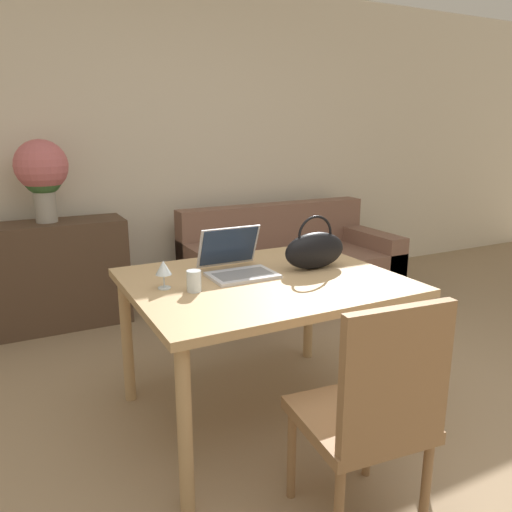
{
  "coord_description": "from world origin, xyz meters",
  "views": [
    {
      "loc": [
        -1.23,
        -1.34,
        1.5
      ],
      "look_at": [
        -0.14,
        0.77,
        0.88
      ],
      "focal_mm": 35.0,
      "sensor_mm": 36.0,
      "label": 1
    }
  ],
  "objects_px": {
    "chair": "(372,409)",
    "drinking_glass": "(194,281)",
    "laptop": "(236,261)",
    "flower_vase": "(42,171)",
    "couch": "(290,268)",
    "handbag": "(315,250)",
    "wine_glass": "(163,269)"
  },
  "relations": [
    {
      "from": "chair",
      "to": "wine_glass",
      "type": "bearing_deg",
      "value": 121.29
    },
    {
      "from": "couch",
      "to": "flower_vase",
      "type": "height_order",
      "value": "flower_vase"
    },
    {
      "from": "laptop",
      "to": "flower_vase",
      "type": "xyz_separation_m",
      "value": [
        -0.76,
        1.69,
        0.36
      ]
    },
    {
      "from": "chair",
      "to": "flower_vase",
      "type": "xyz_separation_m",
      "value": [
        -0.81,
        2.73,
        0.67
      ]
    },
    {
      "from": "wine_glass",
      "to": "flower_vase",
      "type": "height_order",
      "value": "flower_vase"
    },
    {
      "from": "chair",
      "to": "wine_glass",
      "type": "height_order",
      "value": "chair"
    },
    {
      "from": "chair",
      "to": "couch",
      "type": "distance_m",
      "value": 2.69
    },
    {
      "from": "chair",
      "to": "handbag",
      "type": "xyz_separation_m",
      "value": [
        0.36,
        0.92,
        0.35
      ]
    },
    {
      "from": "chair",
      "to": "wine_glass",
      "type": "xyz_separation_m",
      "value": [
        -0.46,
        0.96,
        0.34
      ]
    },
    {
      "from": "drinking_glass",
      "to": "wine_glass",
      "type": "height_order",
      "value": "wine_glass"
    },
    {
      "from": "laptop",
      "to": "drinking_glass",
      "type": "bearing_deg",
      "value": -148.1
    },
    {
      "from": "laptop",
      "to": "wine_glass",
      "type": "height_order",
      "value": "laptop"
    },
    {
      "from": "chair",
      "to": "laptop",
      "type": "height_order",
      "value": "laptop"
    },
    {
      "from": "handbag",
      "to": "chair",
      "type": "bearing_deg",
      "value": -111.2
    },
    {
      "from": "chair",
      "to": "wine_glass",
      "type": "distance_m",
      "value": 1.11
    },
    {
      "from": "couch",
      "to": "wine_glass",
      "type": "relative_size",
      "value": 13.57
    },
    {
      "from": "chair",
      "to": "drinking_glass",
      "type": "relative_size",
      "value": 9.57
    },
    {
      "from": "couch",
      "to": "chair",
      "type": "bearing_deg",
      "value": -114.75
    },
    {
      "from": "handbag",
      "to": "laptop",
      "type": "bearing_deg",
      "value": 163.95
    },
    {
      "from": "laptop",
      "to": "drinking_glass",
      "type": "xyz_separation_m",
      "value": [
        -0.3,
        -0.19,
        -0.01
      ]
    },
    {
      "from": "chair",
      "to": "drinking_glass",
      "type": "distance_m",
      "value": 0.97
    },
    {
      "from": "wine_glass",
      "to": "drinking_glass",
      "type": "bearing_deg",
      "value": -43.26
    },
    {
      "from": "wine_glass",
      "to": "handbag",
      "type": "xyz_separation_m",
      "value": [
        0.82,
        -0.04,
        0.01
      ]
    },
    {
      "from": "couch",
      "to": "flower_vase",
      "type": "distance_m",
      "value": 2.15
    },
    {
      "from": "laptop",
      "to": "drinking_glass",
      "type": "distance_m",
      "value": 0.35
    },
    {
      "from": "handbag",
      "to": "drinking_glass",
      "type": "bearing_deg",
      "value": -174.46
    },
    {
      "from": "couch",
      "to": "flower_vase",
      "type": "bearing_deg",
      "value": 171.28
    },
    {
      "from": "chair",
      "to": "drinking_glass",
      "type": "xyz_separation_m",
      "value": [
        -0.35,
        0.85,
        0.29
      ]
    },
    {
      "from": "wine_glass",
      "to": "handbag",
      "type": "distance_m",
      "value": 0.82
    },
    {
      "from": "laptop",
      "to": "flower_vase",
      "type": "relative_size",
      "value": 0.56
    },
    {
      "from": "laptop",
      "to": "flower_vase",
      "type": "height_order",
      "value": "flower_vase"
    },
    {
      "from": "handbag",
      "to": "flower_vase",
      "type": "bearing_deg",
      "value": 122.87
    }
  ]
}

